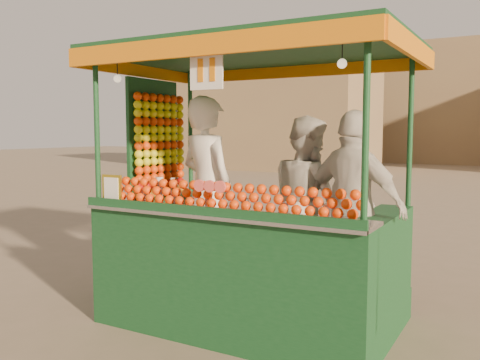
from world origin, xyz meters
The scene contains 7 objects.
ground centered at (0.00, 0.00, 0.00)m, with size 90.00×90.00×0.00m, color #726551.
building_left centered at (-9.00, 20.00, 3.00)m, with size 10.00×6.00×6.00m, color olive.
building_center centered at (-2.00, 30.00, 3.50)m, with size 14.00×7.00×7.00m, color olive.
juice_cart centered at (0.34, 0.07, 0.87)m, with size 2.92×1.89×2.66m.
vendor_left centered at (-0.10, 0.16, 1.26)m, with size 0.80×0.64×1.90m.
vendor_middle centered at (0.83, 0.54, 1.16)m, with size 1.04×1.04×1.70m.
vendor_right centered at (1.37, 0.28, 1.18)m, with size 1.10×0.70×1.74m.
Camera 1 is at (2.71, -4.16, 1.85)m, focal length 38.50 mm.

